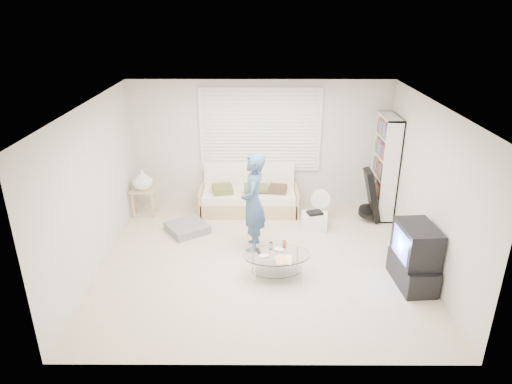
{
  "coord_description": "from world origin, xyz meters",
  "views": [
    {
      "loc": [
        -0.05,
        -6.28,
        3.82
      ],
      "look_at": [
        -0.08,
        0.3,
        1.07
      ],
      "focal_mm": 32.0,
      "sensor_mm": 36.0,
      "label": 1
    }
  ],
  "objects_px": {
    "futon_sofa": "(249,197)",
    "coffee_table": "(277,258)",
    "tv_unit": "(414,256)",
    "bookshelf": "(385,167)"
  },
  "relations": [
    {
      "from": "bookshelf",
      "to": "tv_unit",
      "type": "distance_m",
      "value": 2.42
    },
    {
      "from": "futon_sofa",
      "to": "tv_unit",
      "type": "bearing_deg",
      "value": -45.74
    },
    {
      "from": "tv_unit",
      "to": "coffee_table",
      "type": "height_order",
      "value": "tv_unit"
    },
    {
      "from": "futon_sofa",
      "to": "coffee_table",
      "type": "distance_m",
      "value": 2.33
    },
    {
      "from": "futon_sofa",
      "to": "bookshelf",
      "type": "relative_size",
      "value": 0.98
    },
    {
      "from": "bookshelf",
      "to": "tv_unit",
      "type": "bearing_deg",
      "value": -93.03
    },
    {
      "from": "futon_sofa",
      "to": "tv_unit",
      "type": "xyz_separation_m",
      "value": [
        2.41,
        -2.48,
        0.15
      ]
    },
    {
      "from": "tv_unit",
      "to": "coffee_table",
      "type": "distance_m",
      "value": 1.98
    },
    {
      "from": "futon_sofa",
      "to": "coffee_table",
      "type": "height_order",
      "value": "futon_sofa"
    },
    {
      "from": "futon_sofa",
      "to": "coffee_table",
      "type": "xyz_separation_m",
      "value": [
        0.45,
        -2.29,
        -0.0
      ]
    }
  ]
}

